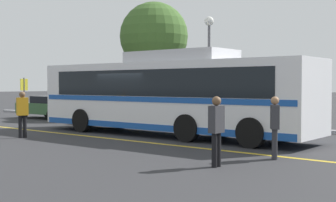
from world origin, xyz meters
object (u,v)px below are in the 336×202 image
pedestrian_2 (216,127)px  bus_stop_sign (24,96)px  pedestrian_0 (275,124)px  parked_car_0 (49,107)px  pedestrian_1 (22,111)px  street_lamp (209,47)px  parked_car_1 (118,109)px  transit_bus (168,94)px  tree_0 (154,36)px

pedestrian_2 → bus_stop_sign: 13.51m
pedestrian_0 → bus_stop_sign: bearing=-126.5°
parked_car_0 → pedestrian_1: 10.33m
street_lamp → parked_car_1: bearing=-146.5°
parked_car_0 → parked_car_1: parked_car_1 is taller
bus_stop_sign → street_lamp: size_ratio=0.43×
parked_car_1 → bus_stop_sign: size_ratio=1.76×
parked_car_0 → parked_car_1: 5.66m
transit_bus → tree_0: 10.95m
transit_bus → street_lamp: (-1.90, 5.62, 2.32)m
street_lamp → tree_0: (-5.40, 1.82, 1.04)m
parked_car_1 → pedestrian_0: 13.24m
parked_car_0 → bus_stop_sign: (3.91, -4.30, 0.80)m
parked_car_1 → pedestrian_2: (11.39, -7.73, 0.24)m
street_lamp → tree_0: bearing=161.4°
pedestrian_1 → bus_stop_sign: bearing=76.3°
pedestrian_2 → street_lamp: (-7.38, 10.38, 3.00)m
bus_stop_sign → tree_0: (0.35, 9.04, 3.54)m
parked_car_0 → tree_0: (4.27, 4.74, 4.34)m
transit_bus → parked_car_0: size_ratio=2.88×
pedestrian_0 → tree_0: 17.26m
pedestrian_0 → parked_car_0: bearing=-138.9°
parked_car_0 → bus_stop_sign: bus_stop_sign is taller
pedestrian_0 → pedestrian_2: 2.11m
parked_car_1 → bus_stop_sign: 4.94m
bus_stop_sign → tree_0: 9.72m
parked_car_0 → street_lamp: bearing=-73.4°
bus_stop_sign → pedestrian_0: bearing=-95.5°
parked_car_1 → pedestrian_0: (11.95, -5.70, 0.22)m
pedestrian_0 → tree_0: tree_0 is taller
parked_car_1 → parked_car_0: bearing=90.0°
pedestrian_1 → pedestrian_2: (9.33, -0.59, -0.02)m
bus_stop_sign → parked_car_0: bearing=41.5°
bus_stop_sign → pedestrian_2: bearing=-104.3°
street_lamp → tree_0: tree_0 is taller
pedestrian_1 → bus_stop_sign: size_ratio=0.75×
pedestrian_0 → street_lamp: size_ratio=0.31×
parked_car_1 → transit_bus: bearing=-119.4°
parked_car_0 → tree_0: tree_0 is taller
pedestrian_2 → parked_car_1: bearing=-123.8°
parked_car_1 → bus_stop_sign: (-1.74, -4.57, 0.74)m
parked_car_0 → parked_car_1: size_ratio=1.04×
pedestrian_1 → tree_0: size_ratio=0.25×
transit_bus → parked_car_0: (-11.56, 2.70, -0.98)m
pedestrian_2 → tree_0: (-12.77, 12.20, 4.04)m
tree_0 → transit_bus: bearing=-45.6°
parked_car_1 → street_lamp: (4.01, 2.65, 3.24)m
parked_car_1 → pedestrian_2: 13.77m
pedestrian_1 → tree_0: (-3.44, 11.61, 4.02)m
pedestrian_1 → pedestrian_0: bearing=-61.2°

